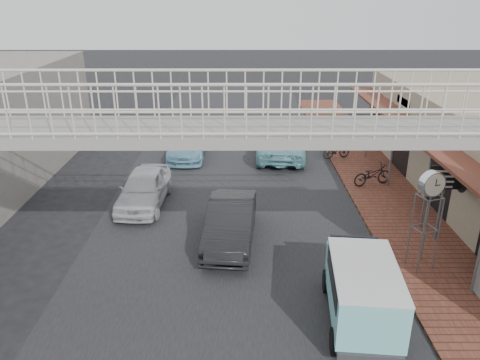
{
  "coord_description": "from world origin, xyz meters",
  "views": [
    {
      "loc": [
        0.29,
        -14.15,
        8.0
      ],
      "look_at": [
        0.33,
        1.39,
        1.8
      ],
      "focal_mm": 35.0,
      "sensor_mm": 36.0,
      "label": 1
    }
  ],
  "objects_px": {
    "white_hatchback": "(144,188)",
    "motorcycle_far": "(336,150)",
    "street_clock": "(431,188)",
    "angkot_van": "(362,286)",
    "angkot_curb": "(281,143)",
    "angkot_far": "(188,144)",
    "dark_sedan": "(231,222)",
    "arrow_sign": "(467,178)",
    "motorcycle_near": "(372,174)"
  },
  "relations": [
    {
      "from": "arrow_sign",
      "to": "dark_sedan",
      "type": "bearing_deg",
      "value": 179.6
    },
    {
      "from": "angkot_far",
      "to": "arrow_sign",
      "type": "distance_m",
      "value": 13.87
    },
    {
      "from": "white_hatchback",
      "to": "arrow_sign",
      "type": "bearing_deg",
      "value": -12.87
    },
    {
      "from": "dark_sedan",
      "to": "angkot_curb",
      "type": "relative_size",
      "value": 0.85
    },
    {
      "from": "angkot_curb",
      "to": "motorcycle_far",
      "type": "xyz_separation_m",
      "value": [
        2.8,
        -0.59,
        -0.17
      ]
    },
    {
      "from": "angkot_van",
      "to": "angkot_far",
      "type": "bearing_deg",
      "value": 118.88
    },
    {
      "from": "dark_sedan",
      "to": "street_clock",
      "type": "height_order",
      "value": "street_clock"
    },
    {
      "from": "angkot_far",
      "to": "arrow_sign",
      "type": "height_order",
      "value": "arrow_sign"
    },
    {
      "from": "dark_sedan",
      "to": "motorcycle_near",
      "type": "distance_m",
      "value": 7.9
    },
    {
      "from": "white_hatchback",
      "to": "street_clock",
      "type": "relative_size",
      "value": 1.34
    },
    {
      "from": "arrow_sign",
      "to": "motorcycle_near",
      "type": "bearing_deg",
      "value": 107.85
    },
    {
      "from": "dark_sedan",
      "to": "motorcycle_near",
      "type": "xyz_separation_m",
      "value": [
        6.18,
        4.92,
        -0.14
      ]
    },
    {
      "from": "white_hatchback",
      "to": "street_clock",
      "type": "xyz_separation_m",
      "value": [
        9.45,
        -4.81,
        1.99
      ]
    },
    {
      "from": "angkot_curb",
      "to": "angkot_van",
      "type": "distance_m",
      "value": 13.45
    },
    {
      "from": "angkot_van",
      "to": "street_clock",
      "type": "height_order",
      "value": "street_clock"
    },
    {
      "from": "white_hatchback",
      "to": "dark_sedan",
      "type": "height_order",
      "value": "dark_sedan"
    },
    {
      "from": "angkot_van",
      "to": "motorcycle_near",
      "type": "distance_m",
      "value": 9.66
    },
    {
      "from": "angkot_curb",
      "to": "arrow_sign",
      "type": "relative_size",
      "value": 1.85
    },
    {
      "from": "dark_sedan",
      "to": "motorcycle_near",
      "type": "relative_size",
      "value": 2.4
    },
    {
      "from": "angkot_far",
      "to": "motorcycle_near",
      "type": "xyz_separation_m",
      "value": [
        8.58,
        -4.28,
        -0.07
      ]
    },
    {
      "from": "dark_sedan",
      "to": "angkot_van",
      "type": "relative_size",
      "value": 1.17
    },
    {
      "from": "street_clock",
      "to": "angkot_curb",
      "type": "bearing_deg",
      "value": 90.19
    },
    {
      "from": "angkot_far",
      "to": "angkot_van",
      "type": "distance_m",
      "value": 14.72
    },
    {
      "from": "street_clock",
      "to": "arrow_sign",
      "type": "xyz_separation_m",
      "value": [
        1.86,
        1.66,
        -0.34
      ]
    },
    {
      "from": "arrow_sign",
      "to": "street_clock",
      "type": "bearing_deg",
      "value": -137.98
    },
    {
      "from": "motorcycle_far",
      "to": "street_clock",
      "type": "relative_size",
      "value": 0.48
    },
    {
      "from": "motorcycle_near",
      "to": "angkot_curb",
      "type": "bearing_deg",
      "value": 22.01
    },
    {
      "from": "angkot_curb",
      "to": "motorcycle_far",
      "type": "height_order",
      "value": "angkot_curb"
    },
    {
      "from": "white_hatchback",
      "to": "angkot_curb",
      "type": "distance_m",
      "value": 8.54
    },
    {
      "from": "dark_sedan",
      "to": "angkot_curb",
      "type": "distance_m",
      "value": 9.43
    },
    {
      "from": "motorcycle_near",
      "to": "street_clock",
      "type": "height_order",
      "value": "street_clock"
    },
    {
      "from": "angkot_curb",
      "to": "angkot_far",
      "type": "distance_m",
      "value": 4.9
    },
    {
      "from": "motorcycle_near",
      "to": "dark_sedan",
      "type": "bearing_deg",
      "value": 109.08
    },
    {
      "from": "dark_sedan",
      "to": "street_clock",
      "type": "xyz_separation_m",
      "value": [
        5.91,
        -1.75,
        1.99
      ]
    },
    {
      "from": "angkot_curb",
      "to": "angkot_van",
      "type": "relative_size",
      "value": 1.38
    },
    {
      "from": "angkot_curb",
      "to": "motorcycle_near",
      "type": "distance_m",
      "value": 5.57
    },
    {
      "from": "angkot_van",
      "to": "motorcycle_near",
      "type": "relative_size",
      "value": 2.05
    },
    {
      "from": "motorcycle_far",
      "to": "dark_sedan",
      "type": "bearing_deg",
      "value": 130.31
    },
    {
      "from": "angkot_curb",
      "to": "angkot_far",
      "type": "relative_size",
      "value": 1.16
    },
    {
      "from": "white_hatchback",
      "to": "motorcycle_far",
      "type": "xyz_separation_m",
      "value": [
        8.84,
        5.44,
        -0.17
      ]
    },
    {
      "from": "angkot_curb",
      "to": "street_clock",
      "type": "bearing_deg",
      "value": 112.77
    },
    {
      "from": "motorcycle_far",
      "to": "street_clock",
      "type": "bearing_deg",
      "value": 165.67
    },
    {
      "from": "angkot_far",
      "to": "street_clock",
      "type": "xyz_separation_m",
      "value": [
        8.31,
        -10.94,
        2.06
      ]
    },
    {
      "from": "dark_sedan",
      "to": "angkot_curb",
      "type": "bearing_deg",
      "value": 79.45
    },
    {
      "from": "motorcycle_far",
      "to": "arrow_sign",
      "type": "height_order",
      "value": "arrow_sign"
    },
    {
      "from": "angkot_far",
      "to": "street_clock",
      "type": "distance_m",
      "value": 13.89
    },
    {
      "from": "angkot_van",
      "to": "motorcycle_far",
      "type": "bearing_deg",
      "value": 87.26
    },
    {
      "from": "white_hatchback",
      "to": "dark_sedan",
      "type": "distance_m",
      "value": 4.68
    },
    {
      "from": "motorcycle_far",
      "to": "motorcycle_near",
      "type": "bearing_deg",
      "value": 176.1
    },
    {
      "from": "angkot_van",
      "to": "arrow_sign",
      "type": "height_order",
      "value": "arrow_sign"
    }
  ]
}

